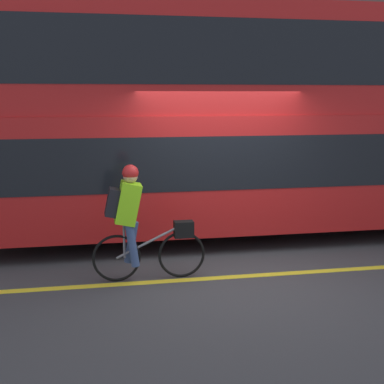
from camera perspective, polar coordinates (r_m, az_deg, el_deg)
name	(u,v)px	position (r m, az deg, el deg)	size (l,w,h in m)	color
ground_plane	(234,273)	(7.56, 4.46, -8.59)	(80.00, 80.00, 0.00)	#38383A
road_center_line	(237,277)	(7.40, 4.81, -8.98)	(50.00, 0.14, 0.01)	yellow
sidewalk_curb	(172,196)	(12.86, -2.10, -0.44)	(60.00, 2.32, 0.11)	#A8A399
building_facade	(163,3)	(14.12, -3.08, 19.48)	(60.00, 0.30, 9.41)	brown
bus	(259,114)	(9.43, 7.21, 8.24)	(9.79, 2.50, 3.84)	black
cyclist_on_bike	(136,218)	(7.06, -5.96, -2.83)	(1.51, 0.32, 1.56)	black
trash_bin	(64,178)	(12.53, -13.50, 1.51)	(0.55, 0.55, 0.98)	#515156
street_sign_post	(327,132)	(13.67, 14.21, 6.24)	(0.36, 0.09, 2.60)	#59595B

